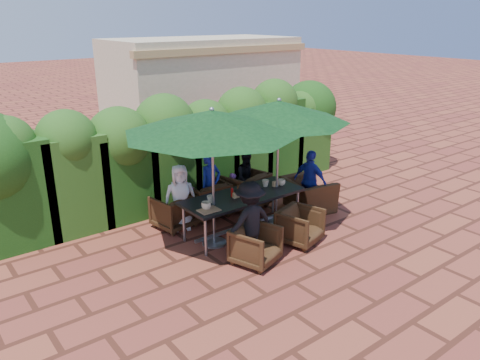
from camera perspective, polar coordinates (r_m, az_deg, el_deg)
ground at (r=8.77m, az=1.69°, el=-6.68°), size 80.00×80.00×0.00m
dining_table at (r=8.61m, az=0.36°, el=-2.29°), size 2.33×0.90×0.75m
umbrella_left at (r=7.72m, az=-3.45°, el=7.09°), size 2.98×2.98×2.46m
umbrella_right at (r=8.62m, az=4.76°, el=8.34°), size 2.60×2.60×2.46m
chair_far_left at (r=9.02m, az=-8.06°, el=-3.60°), size 0.79×0.75×0.72m
chair_far_mid at (r=9.45m, az=-4.14°, el=-2.10°), size 0.79×0.74×0.80m
chair_far_right at (r=9.81m, az=0.54°, el=-1.05°), size 0.99×0.95×0.86m
chair_near_left at (r=7.68m, az=1.94°, el=-7.77°), size 0.85×0.82×0.70m
chair_near_right at (r=8.41m, az=7.34°, el=-5.39°), size 0.83×0.80×0.70m
chair_end_right at (r=9.86m, az=8.32°, el=-1.11°), size 0.84×1.11×0.88m
adult_far_left at (r=8.85m, az=-7.29°, el=-2.11°), size 0.72×0.57×1.27m
adult_far_mid at (r=9.40m, az=-3.59°, el=-0.57°), size 0.50×0.42×1.31m
adult_far_right at (r=9.96m, az=0.94°, el=0.20°), size 0.64×0.50×1.17m
adult_near_left at (r=7.67m, az=1.19°, el=-5.04°), size 0.89×0.43×1.36m
adult_end_right at (r=9.71m, az=8.55°, el=-0.13°), size 0.52×0.82×1.29m
child_left at (r=9.20m, az=-5.84°, el=-2.99°), size 0.32×0.29×0.74m
child_right at (r=9.74m, az=-0.80°, el=-1.42°), size 0.30×0.25×0.79m
pedestrian_a at (r=12.52m, az=-4.92°, el=5.31°), size 1.54×1.42×1.66m
pedestrian_b at (r=13.36m, az=-1.22°, el=6.84°), size 0.96×0.63×1.92m
pedestrian_c at (r=13.62m, az=0.92°, el=6.37°), size 1.06×1.03×1.58m
cup_a at (r=7.94m, az=-4.14°, el=-3.15°), size 0.17×0.17×0.13m
cup_b at (r=8.23m, az=-3.61°, el=-2.33°), size 0.13×0.13×0.13m
cup_c at (r=8.44m, az=0.89°, el=-1.75°), size 0.16×0.16×0.13m
cup_d at (r=9.00m, az=3.12°, el=-0.40°), size 0.14×0.14×0.13m
cup_e at (r=9.09m, az=5.08°, el=-0.28°), size 0.15×0.15×0.12m
ketchup_bottle at (r=8.46m, az=-0.98°, el=-1.53°), size 0.04×0.04×0.17m
sauce_bottle at (r=8.58m, az=-0.21°, el=-1.21°), size 0.04×0.04×0.17m
serving_tray at (r=7.91m, az=-3.82°, el=-3.70°), size 0.35×0.25×0.02m
number_block_left at (r=8.44m, az=-0.49°, el=-1.84°), size 0.12×0.06×0.10m
number_block_right at (r=9.03m, az=4.33°, el=-0.45°), size 0.12×0.06×0.10m
hedge_wall at (r=10.03m, az=-7.41°, el=4.62°), size 9.10×1.60×2.45m
building at (r=15.77m, az=-4.60°, el=11.10°), size 6.20×3.08×3.20m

